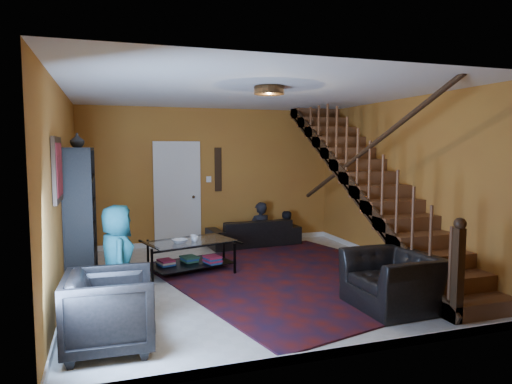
# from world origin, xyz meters

# --- Properties ---
(floor) EXTENTS (5.50, 5.50, 0.00)m
(floor) POSITION_xyz_m (0.00, 0.00, 0.00)
(floor) COLOR beige
(floor) RESTS_ON ground
(room) EXTENTS (5.50, 5.50, 5.50)m
(room) POSITION_xyz_m (-1.33, 1.33, 0.05)
(room) COLOR #AB7026
(room) RESTS_ON ground
(staircase) EXTENTS (0.95, 5.02, 3.18)m
(staircase) POSITION_xyz_m (2.12, -0.00, 1.40)
(staircase) COLOR brown
(staircase) RESTS_ON floor
(bookshelf) EXTENTS (0.35, 1.80, 2.00)m
(bookshelf) POSITION_xyz_m (-2.40, 0.60, 0.96)
(bookshelf) COLOR black
(bookshelf) RESTS_ON floor
(door) EXTENTS (0.82, 0.05, 2.05)m
(door) POSITION_xyz_m (-0.70, 2.73, 1.02)
(door) COLOR silver
(door) RESTS_ON floor
(framed_picture) EXTENTS (0.04, 0.74, 0.74)m
(framed_picture) POSITION_xyz_m (-2.57, -0.90, 1.75)
(framed_picture) COLOR maroon
(framed_picture) RESTS_ON room
(wall_hanging) EXTENTS (0.14, 0.03, 0.90)m
(wall_hanging) POSITION_xyz_m (0.15, 2.73, 1.55)
(wall_hanging) COLOR black
(wall_hanging) RESTS_ON room
(ceiling_fixture) EXTENTS (0.40, 0.40, 0.10)m
(ceiling_fixture) POSITION_xyz_m (0.00, -0.80, 2.74)
(ceiling_fixture) COLOR #3F2814
(ceiling_fixture) RESTS_ON room
(rug) EXTENTS (4.54, 4.91, 0.02)m
(rug) POSITION_xyz_m (0.73, -0.14, 0.01)
(rug) COLOR #470F0C
(rug) RESTS_ON floor
(sofa) EXTENTS (1.91, 0.86, 0.54)m
(sofa) POSITION_xyz_m (0.78, 2.30, 0.27)
(sofa) COLOR black
(sofa) RESTS_ON floor
(armchair_left) EXTENTS (0.90, 0.87, 0.79)m
(armchair_left) POSITION_xyz_m (-2.05, -1.88, 0.39)
(armchair_left) COLOR black
(armchair_left) RESTS_ON floor
(armchair_right) EXTENTS (0.97, 1.10, 0.69)m
(armchair_right) POSITION_xyz_m (1.30, -1.74, 0.35)
(armchair_right) COLOR black
(armchair_right) RESTS_ON floor
(person_adult_a) EXTENTS (0.52, 0.38, 1.33)m
(person_adult_a) POSITION_xyz_m (0.94, 2.35, 0.22)
(person_adult_a) COLOR black
(person_adult_a) RESTS_ON sofa
(person_adult_b) EXTENTS (0.56, 0.44, 1.12)m
(person_adult_b) POSITION_xyz_m (1.50, 2.35, 0.11)
(person_adult_b) COLOR black
(person_adult_b) RESTS_ON sofa
(person_child) EXTENTS (0.48, 0.68, 1.32)m
(person_child) POSITION_xyz_m (-1.95, -0.85, 0.66)
(person_child) COLOR #195761
(person_child) RESTS_ON armchair_left
(coffee_table) EXTENTS (1.51, 1.14, 0.51)m
(coffee_table) POSITION_xyz_m (-0.80, 0.68, 0.30)
(coffee_table) COLOR black
(coffee_table) RESTS_ON floor
(cup_a) EXTENTS (0.12, 0.12, 0.09)m
(cup_a) POSITION_xyz_m (-0.74, 0.63, 0.55)
(cup_a) COLOR #999999
(cup_a) RESTS_ON coffee_table
(cup_b) EXTENTS (0.11, 0.11, 0.10)m
(cup_b) POSITION_xyz_m (-0.75, 0.69, 0.56)
(cup_b) COLOR #999999
(cup_b) RESTS_ON coffee_table
(bowl) EXTENTS (0.30, 0.30, 0.06)m
(bowl) POSITION_xyz_m (-0.99, 0.59, 0.54)
(bowl) COLOR #999999
(bowl) RESTS_ON coffee_table
(vase) EXTENTS (0.18, 0.18, 0.19)m
(vase) POSITION_xyz_m (-2.41, 0.10, 2.10)
(vase) COLOR #999999
(vase) RESTS_ON bookshelf
(popcorn_bucket) EXTENTS (0.18, 0.18, 0.18)m
(popcorn_bucket) POSITION_xyz_m (-1.97, -0.36, 0.11)
(popcorn_bucket) COLOR red
(popcorn_bucket) RESTS_ON rug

